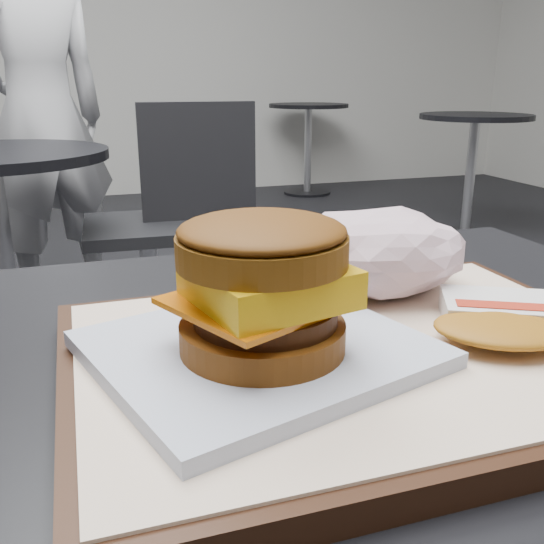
{
  "coord_description": "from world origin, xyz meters",
  "views": [
    {
      "loc": [
        -0.12,
        -0.35,
        0.96
      ],
      "look_at": [
        0.0,
        0.01,
        0.83
      ],
      "focal_mm": 40.0,
      "sensor_mm": 36.0,
      "label": 1
    }
  ],
  "objects_px": {
    "breakfast_sandwich": "(262,301)",
    "crumpled_wrapper": "(377,251)",
    "hash_brown": "(505,319)",
    "patron": "(40,117)",
    "serving_tray": "(359,357)",
    "neighbor_chair": "(165,212)"
  },
  "relations": [
    {
      "from": "breakfast_sandwich",
      "to": "hash_brown",
      "type": "xyz_separation_m",
      "value": [
        0.17,
        -0.01,
        -0.03
      ]
    },
    {
      "from": "breakfast_sandwich",
      "to": "hash_brown",
      "type": "bearing_deg",
      "value": -3.71
    },
    {
      "from": "serving_tray",
      "to": "neighbor_chair",
      "type": "distance_m",
      "value": 1.77
    },
    {
      "from": "serving_tray",
      "to": "crumpled_wrapper",
      "type": "bearing_deg",
      "value": 57.38
    },
    {
      "from": "breakfast_sandwich",
      "to": "hash_brown",
      "type": "distance_m",
      "value": 0.17
    },
    {
      "from": "breakfast_sandwich",
      "to": "hash_brown",
      "type": "height_order",
      "value": "breakfast_sandwich"
    },
    {
      "from": "breakfast_sandwich",
      "to": "crumpled_wrapper",
      "type": "xyz_separation_m",
      "value": [
        0.13,
        0.1,
        -0.01
      ]
    },
    {
      "from": "crumpled_wrapper",
      "to": "patron",
      "type": "distance_m",
      "value": 2.26
    },
    {
      "from": "neighbor_chair",
      "to": "patron",
      "type": "relative_size",
      "value": 0.55
    },
    {
      "from": "crumpled_wrapper",
      "to": "hash_brown",
      "type": "bearing_deg",
      "value": -68.19
    },
    {
      "from": "serving_tray",
      "to": "neighbor_chair",
      "type": "relative_size",
      "value": 0.43
    },
    {
      "from": "serving_tray",
      "to": "patron",
      "type": "bearing_deg",
      "value": 96.66
    },
    {
      "from": "breakfast_sandwich",
      "to": "patron",
      "type": "xyz_separation_m",
      "value": [
        -0.2,
        2.33,
        -0.02
      ]
    },
    {
      "from": "serving_tray",
      "to": "patron",
      "type": "relative_size",
      "value": 0.24
    },
    {
      "from": "patron",
      "to": "breakfast_sandwich",
      "type": "bearing_deg",
      "value": 71.04
    },
    {
      "from": "hash_brown",
      "to": "neighbor_chair",
      "type": "bearing_deg",
      "value": 89.22
    },
    {
      "from": "serving_tray",
      "to": "hash_brown",
      "type": "relative_size",
      "value": 2.82
    },
    {
      "from": "hash_brown",
      "to": "patron",
      "type": "relative_size",
      "value": 0.08
    },
    {
      "from": "breakfast_sandwich",
      "to": "patron",
      "type": "distance_m",
      "value": 2.34
    },
    {
      "from": "serving_tray",
      "to": "crumpled_wrapper",
      "type": "distance_m",
      "value": 0.12
    },
    {
      "from": "serving_tray",
      "to": "neighbor_chair",
      "type": "bearing_deg",
      "value": 85.93
    },
    {
      "from": "breakfast_sandwich",
      "to": "patron",
      "type": "relative_size",
      "value": 0.14
    }
  ]
}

